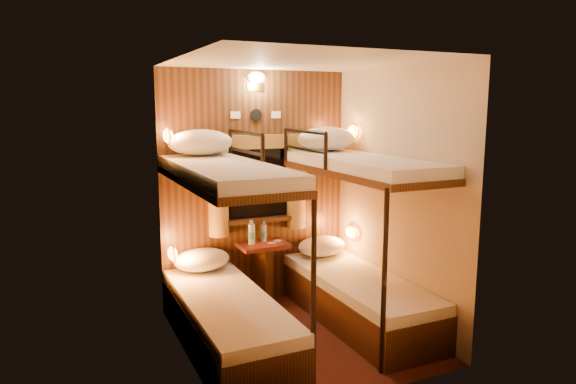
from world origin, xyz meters
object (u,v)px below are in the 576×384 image
table (263,266)px  bottle_left (252,234)px  bottle_right (264,233)px  bunk_left (227,285)px  bunk_right (358,265)px

table → bottle_left: (-0.12, 0.02, 0.34)m
bottle_left → bottle_right: (0.15, 0.05, -0.01)m
bunk_left → bottle_right: bunk_left is taller
bunk_left → table: (0.65, 0.78, -0.14)m
bunk_right → table: size_ratio=2.90×
bunk_right → bottle_right: (-0.62, 0.85, 0.18)m
bunk_right → bottle_left: (-0.77, 0.80, 0.20)m
bunk_left → bottle_right: (0.68, 0.85, 0.18)m
bottle_left → bottle_right: size_ratio=1.16×
bunk_left → bottle_right: size_ratio=8.89×
bunk_right → bottle_right: size_ratio=8.89×
table → bottle_right: bottle_right is taller
table → bottle_left: size_ratio=2.64×
bottle_right → bottle_left: bearing=-162.2°
bunk_right → table: bearing=129.7°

